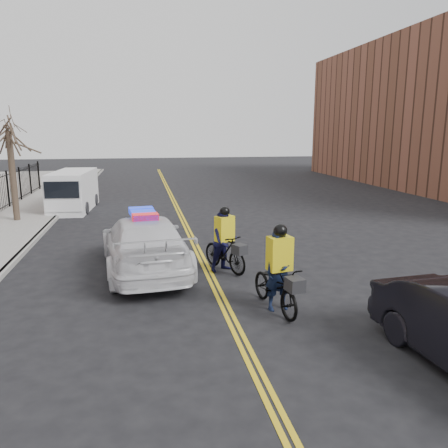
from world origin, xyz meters
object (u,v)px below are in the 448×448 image
police_cruiser (144,243)px  cargo_van (73,191)px  cyclist_far (225,246)px  cyclist_near (279,280)px

police_cruiser → cargo_van: cargo_van is taller
cyclist_far → police_cruiser: bearing=141.0°
police_cruiser → cyclist_near: bearing=124.6°
police_cruiser → cyclist_far: 2.44m
police_cruiser → cyclist_near: (3.09, -3.63, -0.13)m
cyclist_far → cyclist_near: bearing=-104.1°
cyclist_near → cyclist_far: bearing=92.8°
police_cruiser → cargo_van: bearing=-77.9°
cyclist_near → police_cruiser: bearing=120.4°
police_cruiser → cyclist_far: cyclist_far is taller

